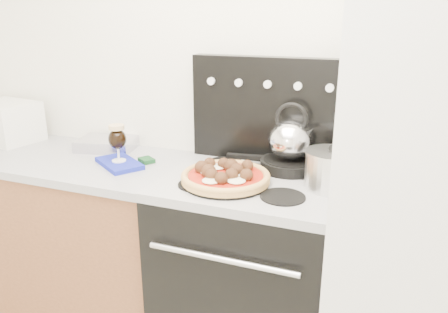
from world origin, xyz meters
The scene contains 16 objects.
room_shell centered at (0.00, 0.29, 1.25)m, with size 3.52×3.01×2.52m.
base_cabinet centered at (-1.02, 1.20, 0.43)m, with size 1.45×0.60×0.86m, color brown.
countertop centered at (-1.02, 1.20, 0.88)m, with size 1.48×0.63×0.04m, color #A8A9B1.
stove_body centered at (0.08, 1.18, 0.44)m, with size 0.76×0.65×0.88m, color black.
cooktop centered at (0.08, 1.18, 0.90)m, with size 0.76×0.65×0.04m, color #ADADB2.
backguard centered at (0.08, 1.45, 1.17)m, with size 0.76×0.08×0.50m, color black.
fridge centered at (0.78, 1.15, 0.95)m, with size 0.64×0.68×1.90m, color silver.
toaster_oven centered at (-1.45, 1.31, 1.01)m, with size 0.36×0.27×0.23m, color white.
foil_sheet centered at (-0.81, 1.38, 0.93)m, with size 0.30×0.22×0.06m, color silver.
oven_mitt centered at (-0.59, 1.16, 0.91)m, with size 0.26×0.15×0.02m, color #1A24AF.
beer_glass centered at (-0.59, 1.16, 1.02)m, with size 0.09×0.09×0.19m, color black, non-canonical shape.
pizza_pan centered at (0.00, 1.08, 0.93)m, with size 0.37×0.37×0.01m, color black.
pizza centered at (0.00, 1.08, 0.96)m, with size 0.38×0.38×0.05m, color #D89043, non-canonical shape.
skillet centered at (0.21, 1.35, 0.94)m, with size 0.27×0.27×0.05m, color black.
tea_kettle centered at (0.21, 1.35, 1.08)m, with size 0.20×0.20×0.22m, color white, non-canonical shape.
stock_pot centered at (0.42, 1.19, 1.00)m, with size 0.21×0.21×0.15m, color silver.
Camera 1 is at (0.61, -0.53, 1.61)m, focal length 35.00 mm.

